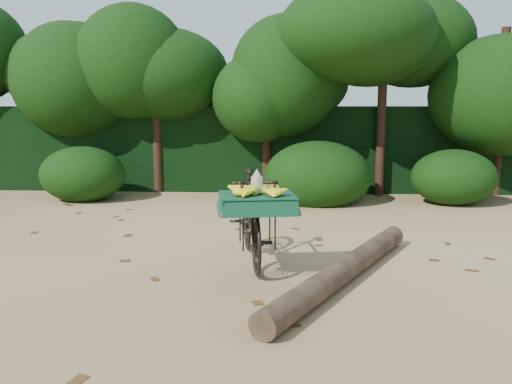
{
  "coord_description": "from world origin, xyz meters",
  "views": [
    {
      "loc": [
        0.96,
        -5.8,
        1.8
      ],
      "look_at": [
        0.6,
        0.15,
        0.85
      ],
      "focal_mm": 38.0,
      "sensor_mm": 36.0,
      "label": 1
    }
  ],
  "objects": [
    {
      "name": "tree_row",
      "position": [
        -0.65,
        5.5,
        2.0
      ],
      "size": [
        14.5,
        2.0,
        4.0
      ],
      "primitive_type": null,
      "color": "black",
      "rests_on": "ground"
    },
    {
      "name": "leaf_litter",
      "position": [
        0.0,
        0.65,
        0.01
      ],
      "size": [
        7.0,
        7.3,
        0.01
      ],
      "primitive_type": null,
      "color": "#523416",
      "rests_on": "ground"
    },
    {
      "name": "bush_clumps",
      "position": [
        0.5,
        4.3,
        0.45
      ],
      "size": [
        8.8,
        1.7,
        0.9
      ],
      "primitive_type": null,
      "color": "black",
      "rests_on": "ground"
    },
    {
      "name": "hedge_backdrop",
      "position": [
        0.0,
        6.3,
        0.9
      ],
      "size": [
        26.0,
        1.8,
        1.8
      ],
      "primitive_type": "cube",
      "color": "black",
      "rests_on": "ground"
    },
    {
      "name": "fallen_log",
      "position": [
        1.55,
        -0.33,
        0.12
      ],
      "size": [
        1.8,
        3.2,
        0.25
      ],
      "primitive_type": "cylinder",
      "rotation": [
        1.57,
        0.0,
        -0.47
      ],
      "color": "brown",
      "rests_on": "ground"
    },
    {
      "name": "ground",
      "position": [
        0.0,
        0.0,
        0.0
      ],
      "size": [
        80.0,
        80.0,
        0.0
      ],
      "primitive_type": "plane",
      "color": "tan",
      "rests_on": "ground"
    },
    {
      "name": "vendor_bicycle",
      "position": [
        0.54,
        0.28,
        0.55
      ],
      "size": [
        0.93,
        1.89,
        1.08
      ],
      "rotation": [
        0.0,
        0.0,
        0.17
      ],
      "color": "black",
      "rests_on": "ground"
    }
  ]
}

